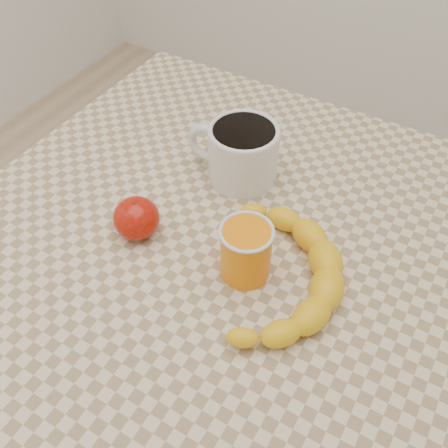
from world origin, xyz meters
The scene contains 6 objects.
ground centered at (0.00, 0.00, 0.00)m, with size 3.00×3.00×0.00m, color tan.
table centered at (0.00, 0.00, 0.66)m, with size 0.80×0.80×0.75m.
coffee_mug centered at (-0.04, 0.13, 0.80)m, with size 0.16×0.12×0.10m.
orange_juice_glass centered at (0.06, -0.05, 0.79)m, with size 0.07×0.07×0.09m.
apple centered at (-0.11, -0.06, 0.78)m, with size 0.07×0.07×0.06m.
banana centered at (0.11, -0.04, 0.77)m, with size 0.26×0.33×0.05m, color yellow, non-canonical shape.
Camera 1 is at (0.25, -0.43, 1.31)m, focal length 40.00 mm.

